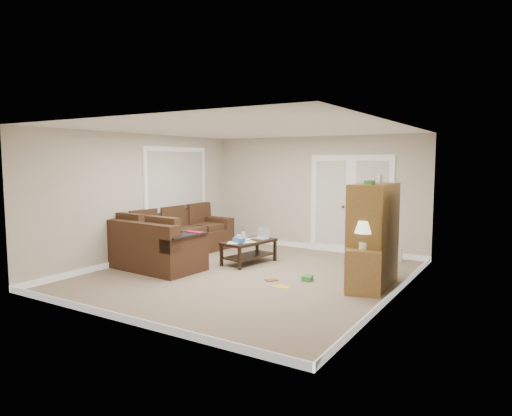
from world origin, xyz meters
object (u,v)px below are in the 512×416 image
Objects in this scene: tv_armoire at (373,235)px; side_cabinet at (363,267)px; sectional_sofa at (169,242)px; coffee_table at (250,251)px.

tv_armoire reaches higher than side_cabinet.
side_cabinet is (0.01, -0.45, -0.43)m from tv_armoire.
sectional_sofa is 1.65m from coffee_table.
tv_armoire is at bearing 2.81° from coffee_table.
tv_armoire is (2.49, -0.31, 0.57)m from coffee_table.
side_cabinet is at bearing -89.80° from tv_armoire.
side_cabinet is (2.50, -0.75, 0.15)m from coffee_table.
sectional_sofa is at bearing -150.22° from coffee_table.
coffee_table is at bearing 147.00° from side_cabinet.
coffee_table is 2.61m from side_cabinet.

